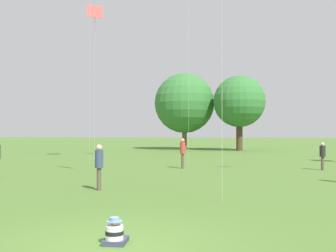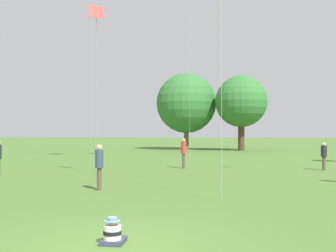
% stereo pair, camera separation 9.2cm
% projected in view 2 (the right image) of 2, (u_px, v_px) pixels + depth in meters
% --- Properties ---
extents(ground_plane, '(300.00, 300.00, 0.00)m').
position_uv_depth(ground_plane, '(110.00, 248.00, 7.47)').
color(ground_plane, '#4C702D').
extents(seated_toddler, '(0.45, 0.56, 0.54)m').
position_uv_depth(seated_toddler, '(113.00, 233.00, 7.70)').
color(seated_toddler, '#383D56').
rests_on(seated_toddler, ground).
extents(person_standing_2, '(0.44, 0.44, 1.82)m').
position_uv_depth(person_standing_2, '(184.00, 150.00, 23.75)').
color(person_standing_2, brown).
rests_on(person_standing_2, ground).
extents(person_standing_3, '(0.46, 0.46, 1.60)m').
position_uv_depth(person_standing_3, '(324.00, 154.00, 22.61)').
color(person_standing_3, brown).
rests_on(person_standing_3, ground).
extents(person_standing_4, '(0.37, 0.37, 1.73)m').
position_uv_depth(person_standing_4, '(99.00, 162.00, 14.85)').
color(person_standing_4, brown).
rests_on(person_standing_4, ground).
extents(kite_5, '(1.33, 1.10, 12.28)m').
position_uv_depth(kite_5, '(96.00, 15.00, 31.01)').
color(kite_5, red).
rests_on(kite_5, ground).
extents(distant_tree_0, '(7.58, 7.58, 9.66)m').
position_uv_depth(distant_tree_0, '(186.00, 103.00, 49.75)').
color(distant_tree_0, brown).
rests_on(distant_tree_0, ground).
extents(distant_tree_1, '(6.13, 6.13, 8.92)m').
position_uv_depth(distant_tree_1, '(241.00, 102.00, 46.52)').
color(distant_tree_1, '#473323').
rests_on(distant_tree_1, ground).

